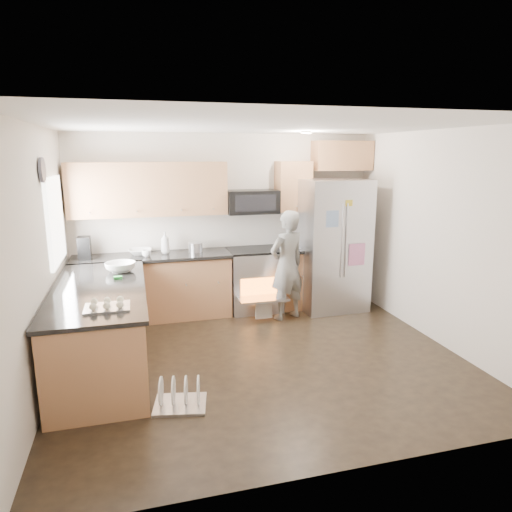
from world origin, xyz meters
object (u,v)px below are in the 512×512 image
object	(u,v)px
stove_range	(254,266)
refrigerator	(332,245)
person	(287,265)
dish_rack	(180,398)

from	to	relation	value
stove_range	refrigerator	xyz separation A→B (m)	(1.15, -0.24, 0.30)
refrigerator	person	size ratio (longest dim) A/B	1.25
stove_range	dish_rack	bearing A→B (deg)	-119.06
refrigerator	person	bearing A→B (deg)	-164.46
stove_range	refrigerator	world-z (taller)	refrigerator
refrigerator	person	distance (m)	0.86
stove_range	person	bearing A→B (deg)	-54.49
stove_range	person	size ratio (longest dim) A/B	1.15
person	dish_rack	bearing A→B (deg)	28.60
person	dish_rack	xyz separation A→B (m)	(-1.72, -1.98, -0.70)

